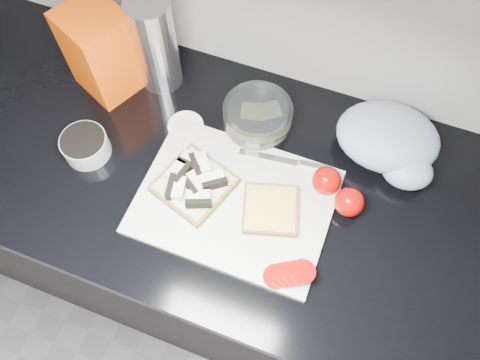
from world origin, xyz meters
name	(u,v)px	position (x,y,z in m)	size (l,w,h in m)	color
base_cabinet	(217,239)	(0.00, 1.20, 0.43)	(3.50, 0.60, 0.86)	black
countertop	(208,170)	(0.00, 1.20, 0.88)	(3.50, 0.64, 0.04)	black
cutting_board	(235,201)	(0.09, 1.14, 0.91)	(0.40, 0.30, 0.01)	silver
bread_left	(194,183)	(0.00, 1.14, 0.93)	(0.18, 0.18, 0.05)	beige
bread_right	(270,209)	(0.17, 1.14, 0.92)	(0.15, 0.15, 0.02)	beige
tomato_slices	(289,274)	(0.24, 1.03, 0.92)	(0.11, 0.08, 0.02)	#A60803
knife	(294,162)	(0.18, 1.27, 0.91)	(0.20, 0.04, 0.01)	silver
seed_tub	(85,145)	(-0.26, 1.14, 0.93)	(0.10, 0.10, 0.05)	#A6ACAB
tub_lid	(186,126)	(-0.09, 1.28, 0.90)	(0.08, 0.08, 0.01)	white
glass_bowl	(257,117)	(0.06, 1.34, 0.93)	(0.16, 0.16, 0.06)	silver
bread_bag	(101,51)	(-0.31, 1.33, 1.01)	(0.13, 0.12, 0.21)	#F85704
steel_canister	(155,44)	(-0.20, 1.39, 1.02)	(0.10, 0.10, 0.23)	silver
grocery_bag	(390,142)	(0.36, 1.37, 0.95)	(0.24, 0.20, 0.10)	#A1ADC7
whole_tomatoes	(338,191)	(0.28, 1.23, 0.93)	(0.12, 0.09, 0.06)	#A60803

